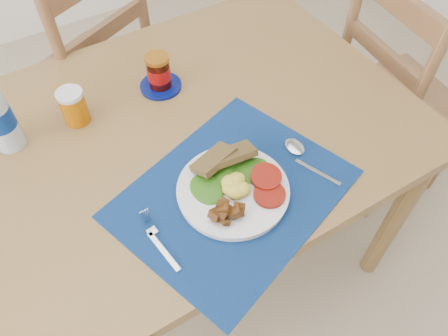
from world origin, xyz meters
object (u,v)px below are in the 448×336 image
chair_far (90,55)px  juice_glass (74,107)px  chair_end (397,78)px  breakfast_plate (232,190)px  jam_on_saucer (159,74)px

chair_far → juice_glass: 0.54m
chair_end → breakfast_plate: 0.89m
chair_far → breakfast_plate: chair_far is taller
chair_end → breakfast_plate: bearing=111.0°
chair_end → juice_glass: size_ratio=12.22×
chair_end → jam_on_saucer: 0.86m
juice_glass → jam_on_saucer: 0.25m
chair_end → jam_on_saucer: (-0.81, 0.20, 0.23)m
breakfast_plate → juice_glass: juice_glass is taller
chair_end → juice_glass: 1.09m
chair_end → juice_glass: chair_end is taller
chair_far → chair_end: chair_far is taller
chair_far → jam_on_saucer: (0.08, -0.47, 0.21)m
chair_end → jam_on_saucer: size_ratio=9.54×
juice_glass → jam_on_saucer: size_ratio=0.78×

